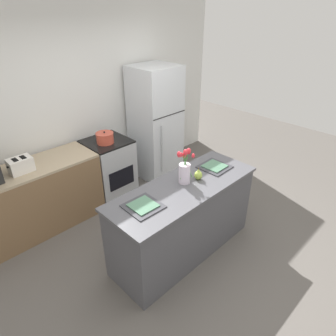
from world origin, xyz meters
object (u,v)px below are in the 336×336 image
(flower_vase, at_px, (185,170))
(toaster, at_px, (21,165))
(refrigerator, at_px, (156,123))
(plate_setting_right, at_px, (215,167))
(pear_figurine, at_px, (198,175))
(stove_range, at_px, (109,168))
(cooking_pot, at_px, (105,138))
(plate_setting_left, at_px, (143,206))

(flower_vase, height_order, toaster, flower_vase)
(toaster, bearing_deg, refrigerator, 1.30)
(plate_setting_right, bearing_deg, pear_figurine, -173.65)
(flower_vase, distance_m, plate_setting_right, 0.52)
(stove_range, height_order, flower_vase, flower_vase)
(pear_figurine, height_order, cooking_pot, cooking_pot)
(plate_setting_right, bearing_deg, plate_setting_left, 180.00)
(pear_figurine, height_order, toaster, toaster)
(stove_range, height_order, refrigerator, refrigerator)
(plate_setting_left, bearing_deg, flower_vase, 2.74)
(plate_setting_right, distance_m, toaster, 2.25)
(plate_setting_right, distance_m, cooking_pot, 1.61)
(stove_range, relative_size, cooking_pot, 3.64)
(refrigerator, distance_m, cooking_pot, 1.00)
(stove_range, bearing_deg, toaster, -177.71)
(toaster, bearing_deg, plate_setting_left, -70.24)
(stove_range, height_order, plate_setting_right, plate_setting_right)
(pear_figurine, distance_m, plate_setting_left, 0.77)
(cooking_pot, bearing_deg, plate_setting_right, -71.66)
(stove_range, xyz_separation_m, refrigerator, (0.95, 0.00, 0.46))
(refrigerator, bearing_deg, plate_setting_right, -107.42)
(plate_setting_left, height_order, toaster, toaster)
(plate_setting_right, xyz_separation_m, cooking_pot, (-0.50, 1.52, 0.05))
(toaster, bearing_deg, stove_range, 2.29)
(flower_vase, xyz_separation_m, toaster, (-1.16, 1.49, -0.08))
(plate_setting_right, height_order, toaster, toaster)
(pear_figurine, relative_size, toaster, 0.52)
(refrigerator, bearing_deg, toaster, -178.70)
(plate_setting_left, relative_size, plate_setting_right, 1.00)
(flower_vase, height_order, cooking_pot, flower_vase)
(stove_range, bearing_deg, plate_setting_right, -73.82)
(stove_range, height_order, toaster, toaster)
(stove_range, relative_size, plate_setting_right, 2.66)
(flower_vase, relative_size, pear_figurine, 2.84)
(plate_setting_right, bearing_deg, stove_range, 106.18)
(plate_setting_right, height_order, cooking_pot, cooking_pot)
(pear_figurine, bearing_deg, toaster, 130.07)
(pear_figurine, xyz_separation_m, toaster, (-1.31, 1.56, 0.02))
(pear_figurine, bearing_deg, cooking_pot, 95.82)
(refrigerator, distance_m, plate_setting_right, 1.65)
(refrigerator, bearing_deg, flower_vase, -122.75)
(plate_setting_left, bearing_deg, refrigerator, 44.40)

